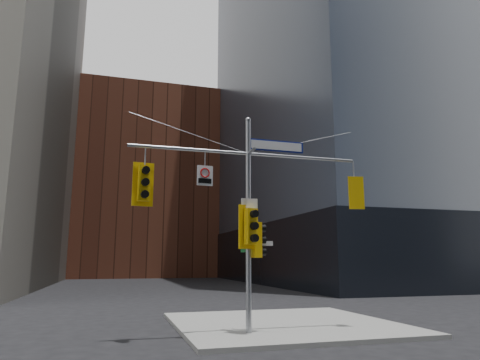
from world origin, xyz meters
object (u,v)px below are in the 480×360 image
regulatory_sign_arm (205,175)px  signal_assembly (248,200)px  street_sign_blade (276,146)px  traffic_light_pole_front (251,226)px  traffic_light_west_arm (144,183)px  traffic_light_east_arm (355,193)px  traffic_light_pole_side (258,240)px

regulatory_sign_arm → signal_assembly: bearing=-4.9°
street_sign_blade → regulatory_sign_arm: street_sign_blade is taller
traffic_light_pole_front → regulatory_sign_arm: 2.25m
signal_assembly → street_sign_blade: (1.04, 0.00, 1.93)m
signal_assembly → traffic_light_west_arm: size_ratio=5.69×
traffic_light_east_arm → regulatory_sign_arm: regulatory_sign_arm is taller
signal_assembly → regulatory_sign_arm: size_ratio=11.95×
signal_assembly → traffic_light_pole_front: (-0.00, -0.27, -0.92)m
signal_assembly → traffic_light_west_arm: bearing=179.8°
traffic_light_west_arm → traffic_light_pole_side: bearing=-7.0°
traffic_light_pole_side → street_sign_blade: 3.35m
traffic_light_west_arm → traffic_light_east_arm: bearing=-7.0°
regulatory_sign_arm → traffic_light_pole_front: bearing=-15.0°
traffic_light_east_arm → traffic_light_pole_front: 4.26m
traffic_light_east_arm → traffic_light_pole_side: bearing=11.8°
traffic_light_west_arm → traffic_light_pole_front: size_ratio=0.98×
regulatory_sign_arm → traffic_light_east_arm: bearing=-5.5°
street_sign_blade → regulatory_sign_arm: bearing=-179.9°
traffic_light_pole_side → regulatory_sign_arm: size_ratio=1.74×
traffic_light_pole_side → street_sign_blade: size_ratio=0.58×
traffic_light_east_arm → traffic_light_pole_side: size_ratio=1.02×
traffic_light_west_arm → traffic_light_pole_front: traffic_light_west_arm is taller
street_sign_blade → traffic_light_east_arm: bearing=-0.4°
traffic_light_east_arm → traffic_light_pole_front: bearing=15.7°
traffic_light_pole_front → regulatory_sign_arm: bearing=157.7°
traffic_light_pole_front → regulatory_sign_arm: regulatory_sign_arm is taller
traffic_light_west_arm → traffic_light_pole_side: (3.76, -0.01, -1.72)m
traffic_light_west_arm → traffic_light_east_arm: (7.48, -0.01, -0.00)m
traffic_light_west_arm → street_sign_blade: bearing=-7.0°
traffic_light_west_arm → traffic_light_pole_front: 3.68m
signal_assembly → traffic_light_east_arm: bearing=0.0°
signal_assembly → traffic_light_west_arm: (-3.43, 0.01, 0.38)m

